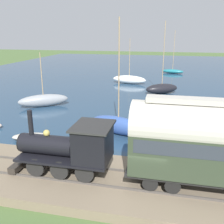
# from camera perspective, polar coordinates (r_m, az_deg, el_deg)

# --- Properties ---
(ground_plane) EXTENTS (200.00, 200.00, 0.00)m
(ground_plane) POSITION_cam_1_polar(r_m,az_deg,el_deg) (14.38, 6.19, -16.72)
(ground_plane) COLOR #476033
(harbor_water) EXTENTS (80.00, 80.00, 0.01)m
(harbor_water) POSITION_cam_1_polar(r_m,az_deg,el_deg) (55.58, 11.48, 8.51)
(harbor_water) COLOR navy
(harbor_water) RESTS_ON ground
(rail_embankment) EXTENTS (5.50, 56.00, 0.63)m
(rail_embankment) POSITION_cam_1_polar(r_m,az_deg,el_deg) (14.27, 6.24, -15.79)
(rail_embankment) COLOR #756651
(rail_embankment) RESTS_ON ground
(steam_locomotive) EXTENTS (2.27, 5.53, 3.38)m
(steam_locomotive) POSITION_cam_1_polar(r_m,az_deg,el_deg) (14.10, -8.41, -7.25)
(steam_locomotive) COLOR black
(steam_locomotive) RESTS_ON rail_embankment
(passenger_coach) EXTENTS (2.23, 8.38, 4.49)m
(passenger_coach) POSITION_cam_1_polar(r_m,az_deg,el_deg) (13.10, 21.99, -6.03)
(passenger_coach) COLOR black
(passenger_coach) RESTS_ON rail_embankment
(sailboat_gray) EXTENTS (4.11, 5.25, 5.88)m
(sailboat_gray) POSITION_cam_1_polar(r_m,az_deg,el_deg) (29.99, -14.68, 2.48)
(sailboat_gray) COLOR gray
(sailboat_gray) RESTS_ON harbor_water
(sailboat_black) EXTENTS (3.80, 4.78, 9.27)m
(sailboat_black) POSITION_cam_1_polar(r_m,az_deg,el_deg) (35.82, 10.79, 5.07)
(sailboat_black) COLOR black
(sailboat_black) RESTS_ON harbor_water
(sailboat_teal) EXTENTS (2.12, 4.41, 8.23)m
(sailboat_teal) POSITION_cam_1_polar(r_m,az_deg,el_deg) (54.24, 13.04, 8.71)
(sailboat_teal) COLOR #1E707A
(sailboat_teal) RESTS_ON harbor_water
(sailboat_blue) EXTENTS (3.02, 5.28, 9.00)m
(sailboat_blue) POSITION_cam_1_polar(r_m,az_deg,el_deg) (21.18, 1.43, -2.84)
(sailboat_blue) COLOR #335199
(sailboat_blue) RESTS_ON harbor_water
(sailboat_white) EXTENTS (2.53, 5.66, 7.00)m
(sailboat_white) POSITION_cam_1_polar(r_m,az_deg,el_deg) (42.25, 3.76, 7.09)
(sailboat_white) COLOR white
(sailboat_white) RESTS_ON harbor_water
(rowboat_off_pier) EXTENTS (1.88, 3.02, 0.52)m
(rowboat_off_pier) POSITION_cam_1_polar(r_m,az_deg,el_deg) (21.14, -17.17, -5.11)
(rowboat_off_pier) COLOR #B7B2A3
(rowboat_off_pier) RESTS_ON harbor_water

